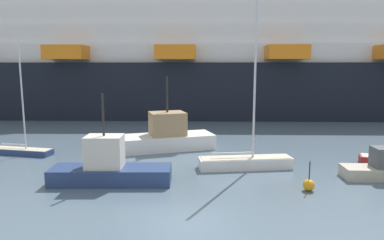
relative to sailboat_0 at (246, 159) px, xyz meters
name	(u,v)px	position (x,y,z in m)	size (l,w,h in m)	color
ground_plane	(187,221)	(-3.81, -8.33, -0.63)	(600.00, 600.00, 0.00)	slate
sailboat_0	(246,159)	(0.00, 0.00, 0.00)	(6.51, 2.22, 12.58)	white
sailboat_1	(22,149)	(-17.30, 3.56, -0.18)	(5.14, 2.13, 9.30)	navy
fishing_boat_0	(164,137)	(-6.13, 5.56, 0.44)	(9.10, 5.53, 6.15)	white
fishing_boat_2	(109,168)	(-8.62, -3.14, 0.31)	(7.18, 2.23, 5.39)	navy
channel_buoy_0	(309,185)	(2.95, -4.35, -0.29)	(0.66, 0.66, 1.72)	orange
channel_buoy_1	(95,163)	(-10.31, -0.33, -0.23)	(0.79, 0.79, 1.78)	orange
cruise_ship	(269,62)	(7.50, 29.90, 7.06)	(135.76, 22.72, 23.99)	black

